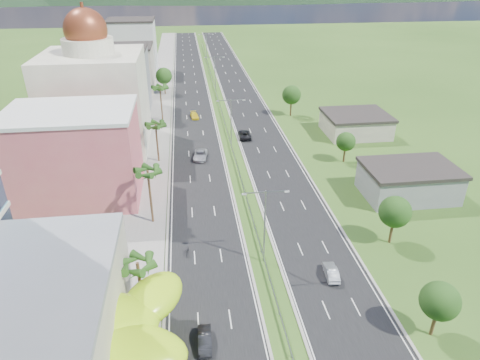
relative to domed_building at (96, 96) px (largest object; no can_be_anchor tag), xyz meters
name	(u,v)px	position (x,y,z in m)	size (l,w,h in m)	color
ground	(279,315)	(28.00, -55.00, -11.35)	(500.00, 500.00, 0.00)	#2D5119
road_left	(192,98)	(20.50, 35.00, -11.33)	(11.00, 260.00, 0.04)	black
road_right	(241,96)	(35.50, 35.00, -11.33)	(11.00, 260.00, 0.04)	black
sidewalk_left	(160,99)	(11.00, 35.00, -11.29)	(7.00, 260.00, 0.12)	gray
median_guardrail	(222,114)	(28.00, 16.99, -10.74)	(0.10, 216.06, 0.76)	gray
streetlight_median_b	(265,219)	(28.00, -45.00, -4.61)	(6.04, 0.25, 11.00)	gray
streetlight_median_c	(231,119)	(28.00, -5.00, -4.61)	(6.04, 0.25, 11.00)	gray
streetlight_median_d	(215,71)	(28.00, 40.00, -4.61)	(6.04, 0.25, 11.00)	gray
streetlight_median_e	(206,45)	(28.00, 85.00, -4.61)	(6.04, 0.25, 11.00)	gray
lime_canopy	(88,326)	(8.00, -59.00, -6.36)	(18.00, 15.00, 7.40)	#B1E716
pink_shophouse	(76,157)	(0.00, -23.00, -3.85)	(20.00, 15.00, 15.00)	#CF5464
domed_building	(96,96)	(0.00, 0.00, 0.00)	(20.00, 20.00, 28.70)	beige
midrise_grey	(118,82)	(1.00, 25.00, -3.35)	(16.00, 15.00, 16.00)	gray
midrise_beige	(127,69)	(1.00, 47.00, -4.85)	(16.00, 15.00, 13.00)	#A7998A
midrise_white	(133,47)	(1.00, 70.00, -2.35)	(16.00, 15.00, 18.00)	silver
shed_near	(408,183)	(56.00, -30.00, -8.85)	(15.00, 10.00, 5.00)	gray
shed_far	(355,125)	(58.00, 0.00, -9.15)	(14.00, 12.00, 4.40)	#A7998A
palm_tree_b	(138,266)	(12.50, -53.00, -4.29)	(3.60, 3.60, 8.10)	#47301C
palm_tree_c	(148,173)	(12.50, -33.00, -2.85)	(3.60, 3.60, 9.60)	#47301C
palm_tree_d	(156,126)	(12.50, -10.00, -3.81)	(3.60, 3.60, 8.60)	#47301C
palm_tree_e	(160,89)	(12.50, 15.00, -3.05)	(3.60, 3.60, 9.40)	#47301C
leafy_tree_lfar	(164,76)	(12.50, 40.00, -5.78)	(4.90, 4.90, 8.05)	#47301C
leafy_tree_ra	(440,301)	(44.00, -60.00, -6.58)	(4.20, 4.20, 6.90)	#47301C
leafy_tree_rb	(395,212)	(47.00, -43.00, -6.18)	(4.55, 4.55, 7.47)	#47301C
leafy_tree_rc	(346,142)	(50.00, -15.00, -6.98)	(3.85, 3.85, 6.33)	#47301C
leafy_tree_rd	(292,95)	(46.00, 15.00, -5.78)	(4.90, 4.90, 8.05)	#47301C
car_dark_left	(205,340)	(19.25, -58.31, -10.64)	(1.42, 4.07, 1.34)	black
car_silver_mid_left	(200,155)	(21.03, -9.74, -10.54)	(2.58, 5.59, 1.55)	#9A9BA1
car_yellow_far_left	(194,116)	(20.68, 16.12, -10.66)	(1.84, 4.53, 1.31)	yellow
car_silver_right	(331,272)	(36.11, -49.25, -10.61)	(1.48, 4.26, 1.40)	#999CA0
car_dark_far_right	(245,134)	(31.71, 0.70, -10.52)	(2.65, 5.75, 1.60)	black
motorcycle	(188,250)	(17.76, -42.11, -10.68)	(0.60, 1.99, 1.27)	black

